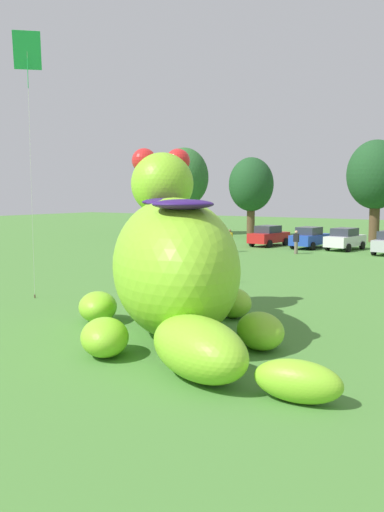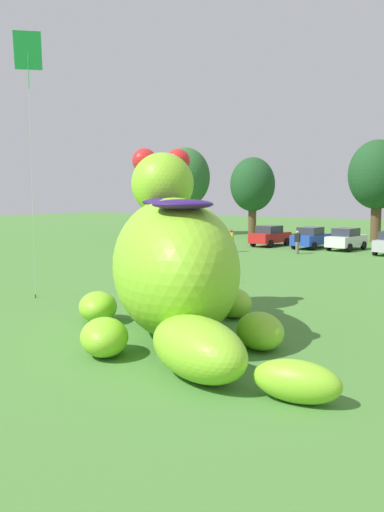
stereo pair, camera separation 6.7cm
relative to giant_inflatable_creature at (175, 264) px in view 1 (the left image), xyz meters
name	(u,v)px [view 1 (the left image)]	position (x,y,z in m)	size (l,w,h in m)	color
ground_plane	(151,330)	(-0.98, 0.02, -2.23)	(160.00, 160.00, 0.00)	#4C8438
giant_inflatable_creature	(175,264)	(0.00, 0.00, 0.00)	(10.96, 9.06, 6.09)	#8CD12D
car_red	(269,236)	(-10.84, 28.51, -1.37)	(2.25, 4.25, 1.72)	red
car_blue	(310,238)	(-7.22, 28.53, -1.37)	(2.12, 4.19, 1.72)	#2347B7
car_white	(345,239)	(-4.42, 28.82, -1.37)	(2.27, 4.26, 1.72)	white
tree_far_left	(184,178)	(-24.15, 35.28, 3.76)	(5.16, 5.16, 9.16)	brown
tree_left	(251,185)	(-16.81, 36.49, 2.98)	(4.49, 4.49, 7.97)	brown
tree_mid_left	(376,175)	(-4.72, 37.47, 3.77)	(5.16, 5.16, 9.16)	brown
spectator_mid_field	(296,242)	(-6.44, 24.10, -1.37)	(0.38, 0.26, 1.71)	#726656
spectator_by_cars	(230,241)	(-11.11, 22.52, -1.37)	(0.38, 0.26, 1.71)	#726656
tethered_flying_kite	(27,55)	(-8.55, 1.66, 7.78)	(1.13, 1.13, 10.92)	brown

